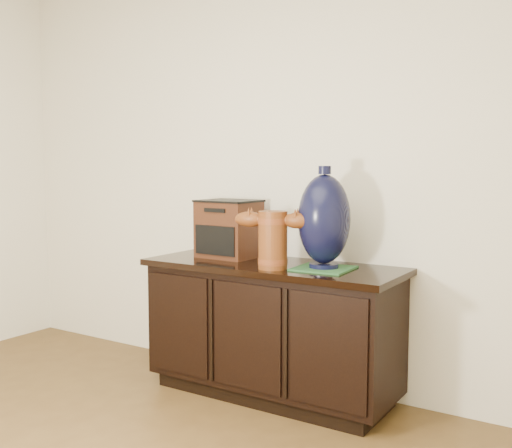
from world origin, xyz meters
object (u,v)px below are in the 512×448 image
Objects in this scene: terracotta_vessel at (273,236)px; spray_can at (242,243)px; sideboard at (272,328)px; lamp_base at (324,220)px; tv_radio at (229,229)px.

terracotta_vessel reaches higher than spray_can.
sideboard is 8.03× the size of spray_can.
terracotta_vessel is 0.81× the size of lamp_base.
terracotta_vessel is 1.23× the size of tv_radio.
lamp_base is (0.23, 0.13, 0.09)m from terracotta_vessel.
tv_radio is 0.12m from spray_can.
spray_can is at bearing 164.73° from sideboard.
tv_radio is 0.66× the size of lamp_base.
lamp_base is at bearing 17.64° from terracotta_vessel.
terracotta_vessel is at bearing -149.62° from lamp_base.
terracotta_vessel is (0.09, -0.15, 0.54)m from sideboard.
spray_can is at bearing 135.16° from terracotta_vessel.
tv_radio is at bearing -179.90° from spray_can.
spray_can is (-0.25, 0.07, 0.46)m from sideboard.
spray_can is at bearing 2.46° from tv_radio.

